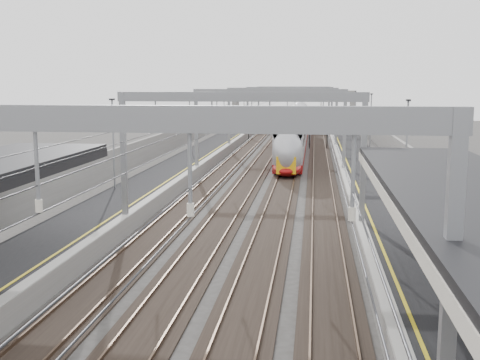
# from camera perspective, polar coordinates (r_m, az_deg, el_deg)

# --- Properties ---
(platform_left) EXTENTS (4.00, 120.00, 1.00)m
(platform_left) POSITION_cam_1_polar(r_m,az_deg,el_deg) (55.66, -5.24, 1.30)
(platform_left) COLOR black
(platform_left) RESTS_ON ground
(platform_right) EXTENTS (4.00, 120.00, 1.00)m
(platform_right) POSITION_cam_1_polar(r_m,az_deg,el_deg) (54.56, 11.41, 1.00)
(platform_right) COLOR black
(platform_right) RESTS_ON ground
(tracks) EXTENTS (11.40, 140.00, 0.20)m
(tracks) POSITION_cam_1_polar(r_m,az_deg,el_deg) (54.59, 3.00, 0.69)
(tracks) COLOR black
(tracks) RESTS_ON ground
(overhead_line) EXTENTS (13.00, 140.00, 6.60)m
(overhead_line) POSITION_cam_1_polar(r_m,az_deg,el_deg) (60.64, 3.50, 7.30)
(overhead_line) COLOR gray
(overhead_line) RESTS_ON platform_left
(overbridge) EXTENTS (22.00, 2.20, 6.90)m
(overbridge) POSITION_cam_1_polar(r_m,az_deg,el_deg) (108.98, 5.10, 7.62)
(overbridge) COLOR slate
(overbridge) RESTS_ON ground
(wall_left) EXTENTS (0.30, 120.00, 3.20)m
(wall_left) POSITION_cam_1_polar(r_m,az_deg,el_deg) (56.29, -8.45, 2.45)
(wall_left) COLOR slate
(wall_left) RESTS_ON ground
(wall_right) EXTENTS (0.30, 120.00, 3.20)m
(wall_right) POSITION_cam_1_polar(r_m,az_deg,el_deg) (54.76, 14.79, 2.07)
(wall_right) COLOR slate
(wall_right) RESTS_ON ground
(train) EXTENTS (2.63, 48.01, 4.17)m
(train) POSITION_cam_1_polar(r_m,az_deg,el_deg) (72.53, 5.23, 4.33)
(train) COLOR #980D0E
(train) RESTS_ON ground
(signal_green) EXTENTS (0.32, 0.32, 3.48)m
(signal_green) POSITION_cam_1_polar(r_m,az_deg,el_deg) (82.99, 0.82, 5.21)
(signal_green) COLOR black
(signal_green) RESTS_ON ground
(signal_red_near) EXTENTS (0.32, 0.32, 3.48)m
(signal_red_near) POSITION_cam_1_polar(r_m,az_deg,el_deg) (76.01, 6.61, 4.80)
(signal_red_near) COLOR black
(signal_red_near) RESTS_ON ground
(signal_red_far) EXTENTS (0.32, 0.32, 3.48)m
(signal_red_far) POSITION_cam_1_polar(r_m,az_deg,el_deg) (76.04, 8.28, 4.77)
(signal_red_far) COLOR black
(signal_red_far) RESTS_ON ground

